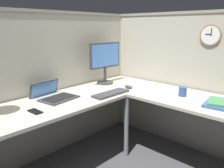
{
  "coord_description": "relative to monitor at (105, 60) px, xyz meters",
  "views": [
    {
      "loc": [
        -1.64,
        -1.29,
        1.42
      ],
      "look_at": [
        0.05,
        0.28,
        0.83
      ],
      "focal_mm": 36.56,
      "sensor_mm": 36.0,
      "label": 1
    }
  ],
  "objects": [
    {
      "name": "desk",
      "position": [
        -0.46,
        -0.69,
        -0.39
      ],
      "size": [
        2.35,
        2.15,
        0.73
      ],
      "color": "beige",
      "rests_on": "ground"
    },
    {
      "name": "book_stack",
      "position": [
        0.11,
        -1.32,
        -0.27
      ],
      "size": [
        0.32,
        0.25,
        0.04
      ],
      "color": "#335999",
      "rests_on": "desk"
    },
    {
      "name": "cell_phone",
      "position": [
        -1.09,
        -0.26,
        -0.29
      ],
      "size": [
        0.07,
        0.15,
        0.01
      ],
      "primitive_type": "cube",
      "rotation": [
        0.0,
        0.0,
        0.03
      ],
      "color": "black",
      "rests_on": "desk"
    },
    {
      "name": "ground_plane",
      "position": [
        -0.32,
        -0.64,
        -1.02
      ],
      "size": [
        6.8,
        6.8,
        0.0
      ],
      "primitive_type": "plane",
      "color": "#47474C"
    },
    {
      "name": "computer_mouse",
      "position": [
        0.02,
        -0.36,
        -0.28
      ],
      "size": [
        0.06,
        0.1,
        0.03
      ],
      "primitive_type": "ellipsoid",
      "color": "#38383D",
      "rests_on": "desk"
    },
    {
      "name": "laptop",
      "position": [
        -0.77,
        -0.02,
        -0.27
      ],
      "size": [
        0.39,
        0.42,
        0.22
      ],
      "color": "#38383D",
      "rests_on": "desk"
    },
    {
      "name": "coffee_mug",
      "position": [
        0.15,
        -0.95,
        -0.25
      ],
      "size": [
        0.08,
        0.08,
        0.1
      ],
      "primitive_type": "cylinder",
      "color": "#2D4C8C",
      "rests_on": "desk"
    },
    {
      "name": "monitor",
      "position": [
        0.0,
        0.0,
        0.0
      ],
      "size": [
        0.46,
        0.2,
        0.5
      ],
      "color": "#38383D",
      "rests_on": "desk"
    },
    {
      "name": "wall_clock",
      "position": [
        0.5,
        -1.04,
        0.3
      ],
      "size": [
        0.04,
        0.22,
        0.22
      ],
      "color": "olive"
    },
    {
      "name": "cubicle_wall_right",
      "position": [
        0.55,
        -0.9,
        -0.23
      ],
      "size": [
        0.12,
        2.37,
        1.58
      ],
      "color": "#A8A393",
      "rests_on": "ground"
    },
    {
      "name": "cubicle_wall_back",
      "position": [
        -0.68,
        0.23,
        -0.23
      ],
      "size": [
        2.57,
        0.12,
        1.58
      ],
      "color": "#A8A393",
      "rests_on": "ground"
    },
    {
      "name": "keyboard",
      "position": [
        -0.3,
        -0.38,
        -0.28
      ],
      "size": [
        0.43,
        0.14,
        0.02
      ],
      "primitive_type": "cube",
      "rotation": [
        0.0,
        0.0,
        -0.01
      ],
      "color": "#38383D",
      "rests_on": "desk"
    }
  ]
}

